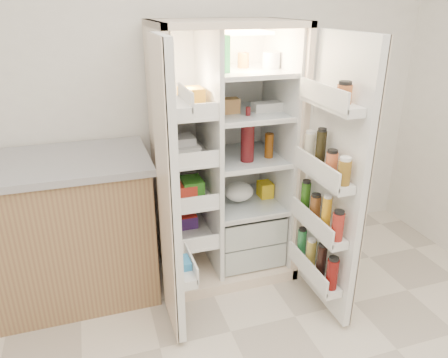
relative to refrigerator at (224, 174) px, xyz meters
name	(u,v)px	position (x,y,z in m)	size (l,w,h in m)	color
wall_back	(183,84)	(-0.20, 0.35, 0.60)	(4.00, 0.02, 2.70)	white
refrigerator	(224,174)	(0.00, 0.00, 0.00)	(0.92, 0.70, 1.80)	beige
freezer_door	(169,199)	(-0.51, -0.60, 0.15)	(0.15, 0.40, 1.72)	white
fridge_door	(332,187)	(0.47, -0.70, 0.12)	(0.17, 0.58, 1.72)	white
kitchen_counter	(49,232)	(-1.23, -0.04, -0.25)	(1.36, 0.73, 0.99)	olive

